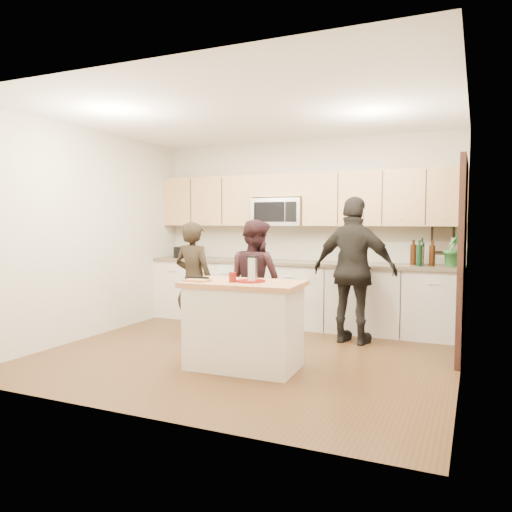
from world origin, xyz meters
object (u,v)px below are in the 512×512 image
at_px(island, 244,324).
at_px(woman_center, 255,281).
at_px(woman_right, 354,270).
at_px(woman_left, 194,280).
at_px(toaster, 186,252).

distance_m(island, woman_center, 1.18).
bearing_deg(woman_right, woman_left, 25.42).
xyz_separation_m(island, woman_center, (-0.36, 1.08, 0.31)).
height_order(island, woman_center, woman_center).
xyz_separation_m(toaster, woman_right, (2.83, -0.66, -0.12)).
bearing_deg(woman_left, toaster, -49.84).
height_order(woman_center, woman_right, woman_right).
bearing_deg(woman_center, woman_right, -139.31).
xyz_separation_m(island, woman_right, (0.80, 1.51, 0.46)).
relative_size(island, woman_right, 0.68).
distance_m(island, woman_right, 1.76).
height_order(toaster, woman_right, woman_right).
height_order(woman_left, woman_right, woman_right).
distance_m(woman_center, woman_right, 1.24).
height_order(toaster, woman_center, woman_center).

